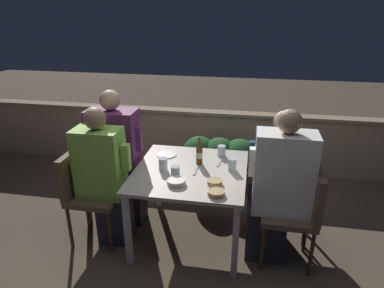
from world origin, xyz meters
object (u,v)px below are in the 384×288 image
object	(u,v)px
person_green_blouse	(105,177)
chair_right_near	(301,206)
person_white_polo	(278,189)
chair_left_near	(86,186)
chair_left_far	(101,171)
potted_plant	(108,151)
chair_right_far	(296,188)
person_purple_stripe	(118,159)
beer_bottle	(199,154)
person_navy_jumper	(275,177)

from	to	relation	value
person_green_blouse	chair_right_near	distance (m)	1.72
person_green_blouse	person_white_polo	distance (m)	1.52
chair_left_near	person_green_blouse	xyz separation A→B (m)	(0.20, 0.00, 0.11)
chair_left_far	potted_plant	world-z (taller)	chair_left_far
chair_right_near	potted_plant	xyz separation A→B (m)	(-2.16, 1.04, -0.11)
person_green_blouse	chair_left_far	world-z (taller)	person_green_blouse
chair_right_near	chair_right_far	xyz separation A→B (m)	(-0.01, 0.31, 0.00)
chair_right_near	chair_right_far	world-z (taller)	same
person_white_polo	potted_plant	distance (m)	2.23
person_purple_stripe	potted_plant	size ratio (longest dim) A/B	1.95
beer_bottle	potted_plant	world-z (taller)	beer_bottle
person_green_blouse	beer_bottle	size ratio (longest dim) A/B	4.93
chair_right_near	person_navy_jumper	size ratio (longest dim) A/B	0.70
chair_left_near	person_green_blouse	bearing A→B (deg)	0.00
person_green_blouse	chair_left_far	xyz separation A→B (m)	(-0.19, 0.33, -0.11)
potted_plant	chair_right_near	bearing A→B (deg)	-25.66
chair_left_far	chair_right_near	distance (m)	1.94
chair_right_near	potted_plant	world-z (taller)	chair_right_near
chair_left_near	potted_plant	xyz separation A→B (m)	(-0.24, 1.05, -0.11)
chair_left_far	person_white_polo	size ratio (longest dim) A/B	0.64
person_navy_jumper	person_purple_stripe	bearing A→B (deg)	179.68
chair_left_far	chair_left_near	bearing A→B (deg)	-90.58
chair_right_far	potted_plant	size ratio (longest dim) A/B	1.25
chair_left_near	chair_right_far	distance (m)	1.94
person_white_polo	chair_right_near	bearing A→B (deg)	-0.00
chair_left_near	person_white_polo	world-z (taller)	person_white_polo
chair_right_near	beer_bottle	distance (m)	0.99
person_navy_jumper	potted_plant	size ratio (longest dim) A/B	1.80
chair_right_far	person_navy_jumper	world-z (taller)	person_navy_jumper
chair_left_far	person_purple_stripe	bearing A→B (deg)	0.00
person_purple_stripe	person_white_polo	bearing A→B (deg)	-11.66
beer_bottle	potted_plant	bearing A→B (deg)	149.48
person_green_blouse	potted_plant	size ratio (longest dim) A/B	1.85
person_green_blouse	chair_right_far	size ratio (longest dim) A/B	1.48
person_purple_stripe	chair_right_near	distance (m)	1.75
person_navy_jumper	chair_left_near	bearing A→B (deg)	-169.41
person_purple_stripe	person_white_polo	size ratio (longest dim) A/B	1.01
person_green_blouse	chair_left_near	bearing A→B (deg)	-180.00
chair_left_near	person_white_polo	xyz separation A→B (m)	(1.72, 0.01, 0.14)
person_purple_stripe	chair_right_far	distance (m)	1.72
person_green_blouse	chair_right_near	xyz separation A→B (m)	(1.72, 0.01, -0.11)
person_white_polo	person_purple_stripe	bearing A→B (deg)	168.34
chair_right_near	beer_bottle	bearing A→B (deg)	161.73
chair_left_far	chair_right_far	size ratio (longest dim) A/B	1.00
person_navy_jumper	person_white_polo	bearing A→B (deg)	-88.33
beer_bottle	chair_left_near	bearing A→B (deg)	-162.71
chair_left_near	chair_left_far	bearing A→B (deg)	89.42
chair_left_near	chair_right_far	bearing A→B (deg)	9.51
person_purple_stripe	chair_left_near	bearing A→B (deg)	-121.21
person_green_blouse	beer_bottle	distance (m)	0.88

